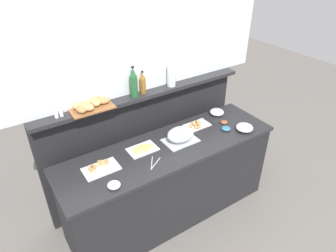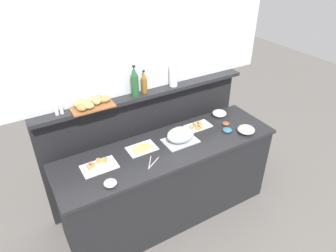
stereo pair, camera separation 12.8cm
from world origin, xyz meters
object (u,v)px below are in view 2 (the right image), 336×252
vinegar_bottle_amber (144,83)px  glass_bowl_medium (110,183)px  glass_bowl_small (246,130)px  condiment_bowl_red (227,130)px  cold_cuts_platter (142,148)px  pepper_shaker (61,109)px  sandwich_platter_side (198,126)px  wine_bottle_green (135,83)px  bread_basket (90,102)px  condiment_bowl_cream (226,123)px  glass_bowl_large (219,113)px  sandwich_platter_rear (98,166)px  serving_tongs (152,163)px  salt_shaker (56,111)px  serving_cloche (180,135)px  water_carafe (173,76)px

vinegar_bottle_amber → glass_bowl_medium: bearing=-135.1°
glass_bowl_small → condiment_bowl_red: 0.20m
cold_cuts_platter → pepper_shaker: pepper_shaker is taller
sandwich_platter_side → glass_bowl_small: bearing=-43.0°
wine_bottle_green → condiment_bowl_red: bearing=-32.2°
glass_bowl_small → bread_basket: bread_basket is taller
cold_cuts_platter → condiment_bowl_cream: condiment_bowl_cream is taller
glass_bowl_small → condiment_bowl_red: glass_bowl_small is taller
glass_bowl_large → condiment_bowl_red: bearing=-114.0°
glass_bowl_medium → bread_basket: (0.11, 0.67, 0.43)m
vinegar_bottle_amber → pepper_shaker: 0.84m
sandwich_platter_side → condiment_bowl_red: (0.22, -0.23, 0.01)m
sandwich_platter_rear → wine_bottle_green: wine_bottle_green is taller
glass_bowl_medium → vinegar_bottle_amber: vinegar_bottle_amber is taller
cold_cuts_platter → bread_basket: bearing=135.0°
sandwich_platter_rear → vinegar_bottle_amber: 0.94m
serving_tongs → salt_shaker: bearing=137.3°
serving_cloche → condiment_bowl_red: size_ratio=3.40×
glass_bowl_small → condiment_bowl_red: bearing=143.1°
salt_shaker → pepper_shaker: bearing=0.0°
water_carafe → condiment_bowl_cream: bearing=-42.8°
pepper_shaker → bread_basket: size_ratio=0.22×
condiment_bowl_red → cold_cuts_platter: bearing=169.0°
vinegar_bottle_amber → bread_basket: vinegar_bottle_amber is taller
condiment_bowl_cream → wine_bottle_green: size_ratio=0.26×
salt_shaker → cold_cuts_platter: bearing=-27.4°
bread_basket → pepper_shaker: bearing=-178.7°
serving_cloche → pepper_shaker: bearing=157.3°
sandwich_platter_rear → salt_shaker: bearing=117.5°
condiment_bowl_cream → vinegar_bottle_amber: (-0.77, 0.42, 0.50)m
sandwich_platter_side → glass_bowl_small: size_ratio=1.54×
condiment_bowl_cream → vinegar_bottle_amber: bearing=151.6°
glass_bowl_medium → condiment_bowl_red: (1.38, 0.14, -0.00)m
serving_tongs → wine_bottle_green: 0.81m
condiment_bowl_cream → bread_basket: (-1.35, 0.41, 0.44)m
sandwich_platter_side → salt_shaker: size_ratio=3.23×
condiment_bowl_red → salt_shaker: bearing=161.8°
sandwich_platter_side → condiment_bowl_red: same height
cold_cuts_platter → condiment_bowl_red: bearing=-11.0°
serving_tongs → bread_basket: bread_basket is taller
serving_tongs → bread_basket: (-0.32, 0.59, 0.45)m
glass_bowl_large → pepper_shaker: size_ratio=1.88×
wine_bottle_green → sandwich_platter_rear: bearing=-146.9°
cold_cuts_platter → salt_shaker: bearing=152.6°
condiment_bowl_red → pepper_shaker: size_ratio=1.15×
glass_bowl_large → salt_shaker: 1.78m
sandwich_platter_rear → salt_shaker: salt_shaker is taller
bread_basket → sandwich_platter_side: bearing=-15.5°
serving_tongs → sandwich_platter_rear: bearing=154.9°
cold_cuts_platter → serving_tongs: size_ratio=1.76×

